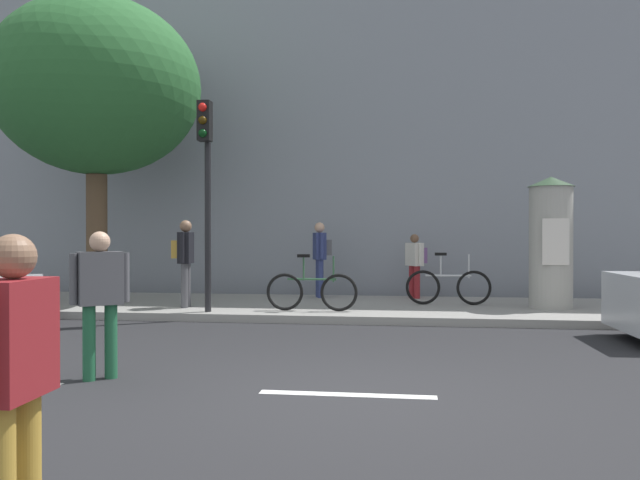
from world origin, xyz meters
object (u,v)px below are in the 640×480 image
object	(u,v)px
pedestrian_in_light_jacket	(14,370)
pedestrian_with_backpack	(415,260)
traffic_light	(206,170)
bicycle_upright	(448,286)
bicycle_leaning	(312,291)
pedestrian_tallest	(100,292)
pedestrian_in_red_top	(320,253)
poster_column	(551,242)
street_tree	(96,88)
pedestrian_with_bag	(185,255)

from	to	relation	value
pedestrian_in_light_jacket	pedestrian_with_backpack	size ratio (longest dim) A/B	1.10
traffic_light	pedestrian_with_backpack	world-z (taller)	traffic_light
bicycle_upright	bicycle_leaning	bearing A→B (deg)	-151.34
pedestrian_tallest	pedestrian_in_red_top	distance (m)	8.18
traffic_light	poster_column	distance (m)	6.92
pedestrian_in_red_top	poster_column	bearing A→B (deg)	-17.50
pedestrian_tallest	bicycle_leaning	distance (m)	5.67
poster_column	pedestrian_in_light_jacket	distance (m)	11.44
poster_column	street_tree	xyz separation A→B (m)	(-9.49, -0.19, 3.31)
bicycle_leaning	pedestrian_with_backpack	bearing A→B (deg)	54.29
traffic_light	pedestrian_tallest	bearing A→B (deg)	-85.89
pedestrian_in_light_jacket	pedestrian_tallest	world-z (taller)	pedestrian_tallest
poster_column	street_tree	world-z (taller)	street_tree
pedestrian_tallest	bicycle_leaning	xyz separation A→B (m)	(1.58, 5.43, -0.44)
pedestrian_in_light_jacket	bicycle_upright	distance (m)	11.11
poster_column	pedestrian_with_backpack	size ratio (longest dim) A/B	1.77
poster_column	pedestrian_in_red_top	bearing A→B (deg)	162.50
bicycle_upright	pedestrian_in_light_jacket	bearing A→B (deg)	-104.38
pedestrian_tallest	bicycle_upright	distance (m)	8.10
bicycle_leaning	pedestrian_in_light_jacket	bearing A→B (deg)	-90.55
pedestrian_with_backpack	bicycle_leaning	bearing A→B (deg)	-125.71
pedestrian_with_bag	pedestrian_with_backpack	bearing A→B (deg)	28.58
pedestrian_in_red_top	bicycle_upright	bearing A→B (deg)	-22.32
poster_column	pedestrian_with_backpack	distance (m)	3.17
street_tree	pedestrian_in_red_top	bearing A→B (deg)	20.28
traffic_light	street_tree	xyz separation A→B (m)	(-2.90, 1.42, 1.95)
street_tree	pedestrian_in_red_top	world-z (taller)	street_tree
pedestrian_in_red_top	bicycle_upright	world-z (taller)	pedestrian_in_red_top
traffic_light	bicycle_leaning	world-z (taller)	traffic_light
pedestrian_with_backpack	street_tree	bearing A→B (deg)	-164.70
pedestrian_in_red_top	bicycle_leaning	xyz separation A→B (m)	(0.19, -2.63, -0.65)
pedestrian_in_red_top	pedestrian_with_backpack	xyz separation A→B (m)	(2.19, 0.15, -0.17)
pedestrian_in_light_jacket	bicycle_leaning	distance (m)	9.30
poster_column	pedestrian_in_red_top	distance (m)	5.09
pedestrian_in_light_jacket	pedestrian_tallest	size ratio (longest dim) A/B	0.98
pedestrian_with_backpack	pedestrian_in_red_top	bearing A→B (deg)	-176.00
pedestrian_in_red_top	bicycle_leaning	size ratio (longest dim) A/B	0.99
poster_column	pedestrian_with_bag	bearing A→B (deg)	-173.40
poster_column	pedestrian_in_light_jacket	world-z (taller)	poster_column
pedestrian_in_light_jacket	poster_column	bearing A→B (deg)	65.48
pedestrian_with_bag	bicycle_leaning	bearing A→B (deg)	-5.69
poster_column	street_tree	bearing A→B (deg)	-178.85
traffic_light	poster_column	bearing A→B (deg)	13.76
poster_column	pedestrian_with_backpack	bearing A→B (deg)	147.65
street_tree	pedestrian_with_backpack	world-z (taller)	street_tree
bicycle_upright	traffic_light	bearing A→B (deg)	-156.86
pedestrian_in_red_top	pedestrian_with_backpack	distance (m)	2.20
pedestrian_in_light_jacket	pedestrian_tallest	xyz separation A→B (m)	(-1.49, 3.87, 0.02)
pedestrian_with_bag	bicycle_leaning	size ratio (longest dim) A/B	0.99
pedestrian_with_backpack	pedestrian_with_bag	bearing A→B (deg)	-151.42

